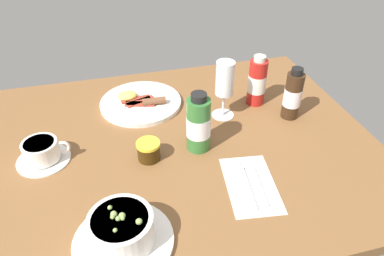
# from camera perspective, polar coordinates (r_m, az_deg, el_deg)

# --- Properties ---
(ground_plane) EXTENTS (1.10, 0.84, 0.03)m
(ground_plane) POSITION_cam_1_polar(r_m,az_deg,el_deg) (0.98, -3.43, -3.23)
(ground_plane) COLOR brown
(porridge_bowl) EXTENTS (0.20, 0.20, 0.08)m
(porridge_bowl) POSITION_cam_1_polar(r_m,az_deg,el_deg) (0.73, -11.03, -15.82)
(porridge_bowl) COLOR white
(porridge_bowl) RESTS_ON ground_plane
(cutlery_setting) EXTENTS (0.14, 0.21, 0.01)m
(cutlery_setting) POSITION_cam_1_polar(r_m,az_deg,el_deg) (0.86, 9.20, -8.53)
(cutlery_setting) COLOR white
(cutlery_setting) RESTS_ON ground_plane
(coffee_cup) EXTENTS (0.14, 0.13, 0.06)m
(coffee_cup) POSITION_cam_1_polar(r_m,az_deg,el_deg) (0.97, -22.66, -3.54)
(coffee_cup) COLOR white
(coffee_cup) RESTS_ON ground_plane
(wine_glass) EXTENTS (0.07, 0.07, 0.17)m
(wine_glass) POSITION_cam_1_polar(r_m,az_deg,el_deg) (1.02, 5.20, 7.34)
(wine_glass) COLOR white
(wine_glass) RESTS_ON ground_plane
(jam_jar) EXTENTS (0.06, 0.06, 0.05)m
(jam_jar) POSITION_cam_1_polar(r_m,az_deg,el_deg) (0.91, -6.88, -3.55)
(jam_jar) COLOR #39250A
(jam_jar) RESTS_ON ground_plane
(sauce_bottle_green) EXTENTS (0.06, 0.06, 0.16)m
(sauce_bottle_green) POSITION_cam_1_polar(r_m,az_deg,el_deg) (0.91, 1.03, 0.62)
(sauce_bottle_green) COLOR #337233
(sauce_bottle_green) RESTS_ON ground_plane
(sauce_bottle_red) EXTENTS (0.06, 0.06, 0.16)m
(sauce_bottle_red) POSITION_cam_1_polar(r_m,az_deg,el_deg) (1.12, 10.25, 7.19)
(sauce_bottle_red) COLOR #B21E19
(sauce_bottle_red) RESTS_ON ground_plane
(sauce_bottle_brown) EXTENTS (0.05, 0.05, 0.16)m
(sauce_bottle_brown) POSITION_cam_1_polar(r_m,az_deg,el_deg) (1.07, 15.64, 5.00)
(sauce_bottle_brown) COLOR #382314
(sauce_bottle_brown) RESTS_ON ground_plane
(breakfast_plate) EXTENTS (0.25, 0.25, 0.04)m
(breakfast_plate) POSITION_cam_1_polar(r_m,az_deg,el_deg) (1.13, -8.19, 4.07)
(breakfast_plate) COLOR white
(breakfast_plate) RESTS_ON ground_plane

